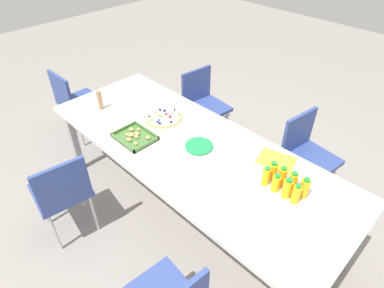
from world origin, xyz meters
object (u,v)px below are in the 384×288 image
Objects in this scene: party_table at (190,152)px; plate_stack at (199,146)px; chair_far_right at (62,191)px; juice_bottle_3 at (273,171)px; chair_near_left at (306,151)px; chair_near_right at (203,101)px; juice_bottle_2 at (282,176)px; juice_bottle_0 at (305,188)px; juice_bottle_4 at (296,194)px; chair_end at (74,100)px; juice_bottle_1 at (293,181)px; juice_bottle_7 at (266,176)px; napkin_stack at (329,196)px; juice_bottle_5 at (287,188)px; fruit_pizza at (163,117)px; cardboard_tube at (100,100)px; snack_tray at (135,137)px; juice_bottle_6 at (276,183)px; paper_folder at (276,160)px.

party_table is 12.07× the size of plate_stack.
chair_far_right is 5.84× the size of juice_bottle_3.
chair_near_left is 1.01m from plate_stack.
juice_bottle_2 is (-1.39, 0.72, 0.32)m from chair_near_right.
juice_bottle_4 is at bearing 82.78° from juice_bottle_0.
juice_bottle_0 is (-0.88, -0.15, 0.13)m from party_table.
chair_end is (1.70, 0.10, -0.19)m from party_table.
plate_stack is at bearing 8.84° from juice_bottle_1.
juice_bottle_4 is 0.99× the size of juice_bottle_7.
napkin_stack is at bearing -161.66° from juice_bottle_3.
juice_bottle_1 is 0.17m from juice_bottle_7.
juice_bottle_2 and juice_bottle_7 have the same top height.
juice_bottle_5 is (-0.80, -0.07, 0.12)m from party_table.
fruit_pizza is at bearing -1.77° from juice_bottle_4.
chair_near_right is at bearing -81.01° from chair_near_left.
party_table is at bearing 166.08° from fruit_pizza.
juice_bottle_2 is 1.70m from cardboard_tube.
juice_bottle_0 reaches higher than juice_bottle_2.
chair_far_right is at bearing 77.39° from snack_tray.
fruit_pizza reaches higher than plate_stack.
juice_bottle_2 is at bearing -168.79° from cardboard_tube.
fruit_pizza is at bearing -1.97° from juice_bottle_6.
chair_far_right is at bearing 37.46° from juice_bottle_1.
fruit_pizza is (1.16, -0.04, -0.05)m from juice_bottle_6.
juice_bottle_0 is at bearing -178.89° from juice_bottle_3.
chair_near_right is 1.17m from snack_tray.
plate_stack is at bearing 13.50° from napkin_stack.
juice_bottle_4 is at bearing 29.38° from chair_near_left.
juice_bottle_0 is 1.02× the size of juice_bottle_5.
juice_bottle_1 reaches higher than chair_near_right.
chair_near_right is (0.68, -0.86, -0.19)m from party_table.
snack_tray reaches higher than napkin_stack.
chair_end is at bearing 65.47° from chair_far_right.
paper_folder is (0.30, -0.26, -0.07)m from juice_bottle_4.
fruit_pizza is at bearing -2.15° from juice_bottle_7.
juice_bottle_1 is 0.46× the size of snack_tray.
juice_bottle_1 is at bearing -161.63° from snack_tray.
napkin_stack is (-0.28, -0.20, -0.05)m from juice_bottle_6.
juice_bottle_4 is 0.56× the size of paper_folder.
juice_bottle_0 is 0.08m from juice_bottle_4.
paper_folder is (-0.95, -0.56, -0.01)m from snack_tray.
juice_bottle_7 is at bearing 177.85° from fruit_pizza.
juice_bottle_1 reaches higher than fruit_pizza.
plate_stack is at bearing 2.93° from juice_bottle_7.
juice_bottle_4 is 1.29m from snack_tray.
chair_far_right is 2.05m from chair_near_left.
snack_tray is 2.08× the size of napkin_stack.
juice_bottle_4 reaches higher than juice_bottle_1.
juice_bottle_6 is (-0.72, -0.07, 0.12)m from party_table.
juice_bottle_4 is at bearing -175.43° from party_table.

